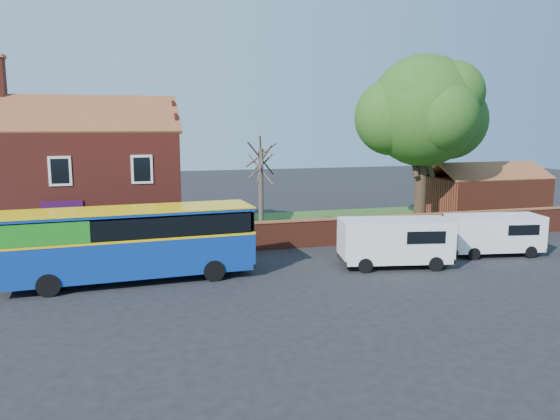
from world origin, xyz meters
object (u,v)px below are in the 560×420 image
object	(u,v)px
bus	(124,241)
van_far	(495,233)
van_near	(395,240)
large_tree	(423,115)

from	to	relation	value
bus	van_far	xyz separation A→B (m)	(19.05, -0.14, -0.65)
van_near	bus	bearing A→B (deg)	-173.59
van_near	van_far	world-z (taller)	van_near
van_far	large_tree	xyz separation A→B (m)	(0.80, 9.21, 6.36)
bus	van_near	bearing A→B (deg)	-7.40
van_far	large_tree	distance (m)	11.22
van_far	van_near	bearing A→B (deg)	-164.14
bus	van_near	size ratio (longest dim) A/B	1.92
van_near	van_far	bearing A→B (deg)	17.56
van_near	van_far	xyz separation A→B (m)	(6.27, 0.77, -0.12)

